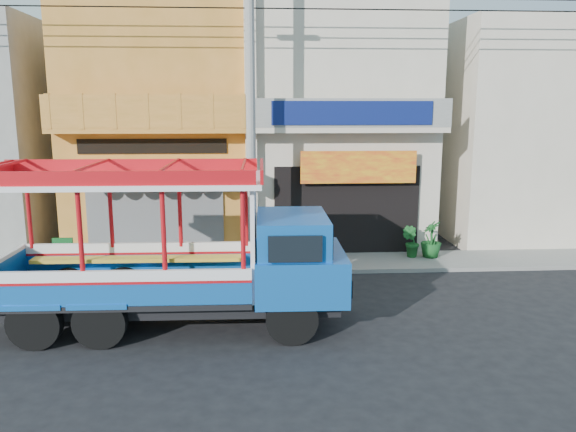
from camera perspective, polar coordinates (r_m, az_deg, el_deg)
The scene contains 11 objects.
ground at distance 13.29m, azimuth 0.76°, elevation -9.80°, with size 90.00×90.00×0.00m, color black.
sidewalk at distance 17.06m, azimuth -0.24°, elevation -4.84°, with size 30.00×2.00×0.12m, color slate.
shophouse_left at distance 20.59m, azimuth -12.23°, elevation 9.06°, with size 6.00×7.50×8.24m.
shophouse_right at distance 20.57m, azimuth 4.75°, elevation 9.26°, with size 6.00×6.75×8.24m.
party_pilaster at distance 17.25m, azimuth -3.77°, elevation 8.59°, with size 0.35×0.30×8.00m, color beige.
filler_building_right at distance 22.70m, azimuth 22.67°, elevation 7.85°, with size 6.00×6.00×7.60m, color beige.
utility_pole at distance 15.69m, azimuth -3.28°, elevation 12.13°, with size 28.00×0.26×9.00m.
songthaew_truck at distance 12.15m, azimuth -9.44°, elevation -3.46°, with size 7.66×2.68×3.56m.
green_sign at distance 17.60m, azimuth -21.84°, elevation -3.70°, with size 0.57×0.27×0.88m.
potted_plant_b at distance 17.89m, azimuth 12.36°, elevation -2.57°, with size 0.53×0.42×0.96m, color #164E1E.
potted_plant_c at distance 17.98m, azimuth 14.34°, elevation -2.30°, with size 0.64×0.64×1.14m, color #164E1E.
Camera 1 is at (-0.94, -12.39, 4.72)m, focal length 35.00 mm.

